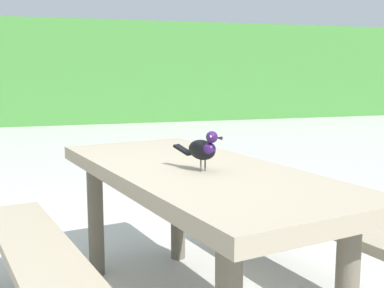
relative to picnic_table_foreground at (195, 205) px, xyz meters
The scene contains 3 objects.
hedge_wall 9.91m from the picnic_table_foreground, 92.16° to the left, with size 28.00×2.38×2.27m, color #428438.
picnic_table_foreground is the anchor object (origin of this frame).
bird_grackle 0.31m from the picnic_table_foreground, 87.61° to the right, with size 0.16×0.26×0.18m.
Camera 1 is at (-0.29, -2.08, 1.19)m, focal length 45.67 mm.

